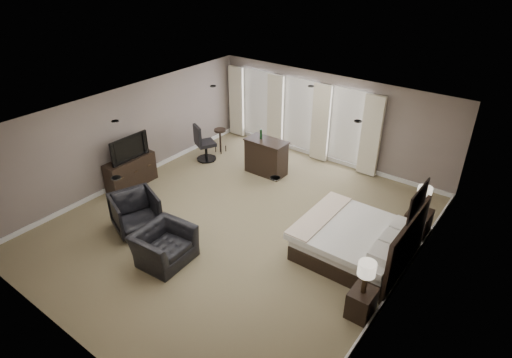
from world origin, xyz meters
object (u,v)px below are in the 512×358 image
Objects in this scene: bar_stool_right at (277,161)px; desk_chair at (206,142)px; armchair_near at (163,241)px; lamp_near at (366,278)px; tv at (128,156)px; bed at (354,227)px; nightstand_near at (361,303)px; dresser at (131,172)px; bar_counter at (266,157)px; nightstand_far at (417,224)px; lamp_far at (423,200)px; bar_stool_left at (220,141)px; armchair_far at (135,211)px.

desk_chair reaches higher than bar_stool_right.
lamp_near is at bearing -78.57° from armchair_near.
tv is 3.44m from armchair_near.
nightstand_near is (0.89, -1.45, -0.41)m from bed.
dresser is 3.71m from bar_counter.
desk_chair is (-6.37, -0.01, 0.25)m from nightstand_far.
bed is at bearing -121.54° from nightstand_far.
lamp_far is 0.45× the size of dresser.
lamp_near is 2.90m from lamp_far.
nightstand_near is at bearing -90.00° from lamp_near.
tv is 1.39× the size of bar_stool_right.
armchair_far is at bearing -74.56° from bar_stool_left.
lamp_far is at bearing -5.17° from bar_counter.
armchair_near is at bearing -164.90° from lamp_near.
nightstand_far is 7.33m from tv.
armchair_far is (-1.32, 0.36, -0.00)m from armchair_near.
desk_chair is (-2.21, -0.54, 0.16)m from bar_stool_right.
bar_counter is (-4.44, 3.30, 0.24)m from nightstand_near.
bar_stool_right is at bearing 46.29° from dresser.
lamp_near reaches higher than nightstand_far.
lamp_far is 0.64× the size of armchair_far.
lamp_far is at bearing 90.00° from nightstand_near.
bar_stool_left is at bearing 36.33° from armchair_far.
bar_stool_right is at bearing 172.68° from nightstand_far.
bar_stool_right is (-4.15, 3.43, -0.45)m from lamp_near.
bar_counter is (2.48, 2.76, 0.10)m from dresser.
lamp_far is 0.56× the size of armchair_near.
bar_stool_left is at bearing -61.32° from desk_chair.
bar_counter is (-4.44, 0.40, -0.45)m from lamp_far.
desk_chair is at bearing 155.57° from lamp_near.
bar_counter is at bearing -41.97° from tv.
armchair_far is at bearing -172.48° from nightstand_near.
tv is 1.16× the size of armchair_far.
nightstand_far is (0.89, 1.45, -0.36)m from bed.
nightstand_near is at bearing -78.57° from armchair_near.
lamp_far is 0.83× the size of bar_stool_left.
tv reaches higher than nightstand_near.
bed is at bearing -81.43° from tv.
bar_stool_right reaches higher than bar_stool_left.
desk_chair is (-6.37, -0.01, -0.39)m from lamp_far.
nightstand_near is 5.54m from bar_counter.
dresser is at bearing -99.90° from bar_stool_left.
desk_chair is at bearing 165.24° from bed.
bar_stool_right is at bearing 140.43° from lamp_near.
bar_stool_right is (2.77, 2.89, 0.00)m from dresser.
lamp_near is at bearing -90.00° from lamp_far.
armchair_near is (3.03, -1.59, 0.08)m from dresser.
nightstand_far is at bearing -5.17° from bar_counter.
armchair_near reaches higher than tv.
lamp_far is at bearing -153.37° from desk_chair.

